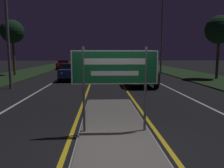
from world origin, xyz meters
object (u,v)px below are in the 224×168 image
object	(u,v)px
car_receding_1	(129,68)
car_receding_2	(122,65)
car_approaching_1	(64,64)
streetlight_right_near	(162,12)
highway_sign	(115,71)
car_receding_3	(117,62)
car_approaching_0	(73,71)
car_receding_0	(141,74)

from	to	relation	value
car_receding_1	car_receding_2	size ratio (longest dim) A/B	1.00
car_approaching_1	car_receding_1	bearing A→B (deg)	-54.15
streetlight_right_near	car_receding_2	xyz separation A→B (m)	(-4.06, 4.81, -6.14)
highway_sign	car_receding_3	xyz separation A→B (m)	(2.87, 36.87, -0.98)
car_receding_3	car_approaching_0	distance (m)	24.06
car_receding_2	car_receding_3	world-z (taller)	car_receding_2
car_receding_1	car_approaching_1	xyz separation A→B (m)	(-8.59, 11.89, -0.08)
streetlight_right_near	car_receding_0	world-z (taller)	streetlight_right_near
car_receding_0	highway_sign	bearing A→B (deg)	-104.62
car_receding_2	streetlight_right_near	bearing A→B (deg)	-49.84
highway_sign	car_receding_3	distance (m)	37.00
car_receding_0	car_receding_3	world-z (taller)	car_receding_0
car_receding_0	car_approaching_0	size ratio (longest dim) A/B	0.93
car_receding_0	car_approaching_1	xyz separation A→B (m)	(-8.55, 19.04, -0.10)
car_receding_1	streetlight_right_near	bearing A→B (deg)	31.91
car_approaching_0	car_receding_0	bearing A→B (deg)	-37.68
car_receding_0	car_receding_3	bearing A→B (deg)	89.13
streetlight_right_near	car_receding_1	distance (m)	7.77
highway_sign	streetlight_right_near	bearing A→B (deg)	71.06
streetlight_right_near	car_receding_3	bearing A→B (deg)	101.68
car_approaching_0	highway_sign	bearing A→B (deg)	-78.00
highway_sign	car_approaching_1	world-z (taller)	highway_sign
streetlight_right_near	car_receding_0	bearing A→B (deg)	-112.93
highway_sign	car_receding_2	bearing A→B (deg)	84.05
highway_sign	car_approaching_1	distance (m)	29.10
car_receding_2	car_receding_1	bearing A→B (deg)	-89.95
car_receding_0	car_receding_1	size ratio (longest dim) A/B	0.86
highway_sign	car_receding_0	xyz separation A→B (m)	(2.45, 9.40, -0.94)
highway_sign	car_approaching_0	size ratio (longest dim) A/B	0.54
car_receding_2	car_approaching_1	xyz separation A→B (m)	(-8.58, 4.56, -0.07)
car_receding_0	car_approaching_1	bearing A→B (deg)	114.17
car_receding_0	car_approaching_1	size ratio (longest dim) A/B	0.99
streetlight_right_near	car_approaching_0	xyz separation A→B (m)	(-9.42, -5.56, -6.17)
car_receding_1	car_approaching_0	xyz separation A→B (m)	(-5.37, -3.04, -0.03)
car_receding_1	car_approaching_1	distance (m)	14.67
car_receding_3	car_approaching_1	xyz separation A→B (m)	(-8.96, -8.43, -0.06)
car_approaching_1	car_receding_2	bearing A→B (deg)	-27.97
streetlight_right_near	car_approaching_0	world-z (taller)	streetlight_right_near
car_approaching_0	car_approaching_1	xyz separation A→B (m)	(-3.22, 14.93, -0.05)
car_receding_2	highway_sign	bearing A→B (deg)	-95.95
car_receding_0	car_receding_2	xyz separation A→B (m)	(0.04, 14.48, -0.03)
car_receding_1	car_receding_2	xyz separation A→B (m)	(-0.01, 7.33, -0.00)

